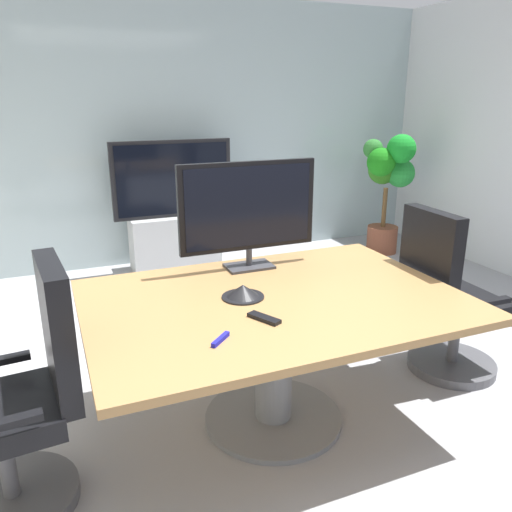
% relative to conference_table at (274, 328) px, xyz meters
% --- Properties ---
extents(ground_plane, '(7.30, 7.30, 0.00)m').
position_rel_conference_table_xyz_m(ground_plane, '(0.05, 0.08, -0.56)').
color(ground_plane, '#99999E').
extents(wall_back_glass_partition, '(6.30, 0.10, 2.68)m').
position_rel_conference_table_xyz_m(wall_back_glass_partition, '(0.05, 3.14, 0.77)').
color(wall_back_glass_partition, '#9EB2B7').
rests_on(wall_back_glass_partition, ground).
extents(conference_table, '(1.91, 1.34, 0.74)m').
position_rel_conference_table_xyz_m(conference_table, '(0.00, 0.00, 0.00)').
color(conference_table, olive).
rests_on(conference_table, ground).
extents(office_chair_left, '(0.61, 0.59, 1.09)m').
position_rel_conference_table_xyz_m(office_chair_left, '(-1.22, -0.11, -0.11)').
color(office_chair_left, '#4C4C51').
rests_on(office_chair_left, ground).
extents(office_chair_right, '(0.60, 0.58, 1.09)m').
position_rel_conference_table_xyz_m(office_chair_right, '(1.22, 0.06, -0.11)').
color(office_chair_right, '#4C4C51').
rests_on(office_chair_right, ground).
extents(tv_monitor, '(0.84, 0.18, 0.64)m').
position_rel_conference_table_xyz_m(tv_monitor, '(0.05, 0.50, 0.53)').
color(tv_monitor, '#333338').
rests_on(tv_monitor, conference_table).
extents(wall_display_unit, '(1.20, 0.36, 1.31)m').
position_rel_conference_table_xyz_m(wall_display_unit, '(0.15, 2.78, -0.12)').
color(wall_display_unit, '#B7BABC').
rests_on(wall_display_unit, ground).
extents(potted_plant, '(0.66, 0.65, 1.33)m').
position_rel_conference_table_xyz_m(potted_plant, '(2.49, 2.41, 0.27)').
color(potted_plant, brown).
rests_on(potted_plant, ground).
extents(conference_phone, '(0.22, 0.22, 0.07)m').
position_rel_conference_table_xyz_m(conference_phone, '(-0.15, 0.06, 0.20)').
color(conference_phone, black).
rests_on(conference_phone, conference_table).
extents(remote_control, '(0.12, 0.17, 0.02)m').
position_rel_conference_table_xyz_m(remote_control, '(-0.16, -0.23, 0.18)').
color(remote_control, black).
rests_on(remote_control, conference_table).
extents(whiteboard_marker, '(0.11, 0.10, 0.02)m').
position_rel_conference_table_xyz_m(whiteboard_marker, '(-0.42, -0.36, 0.18)').
color(whiteboard_marker, '#1919A5').
rests_on(whiteboard_marker, conference_table).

